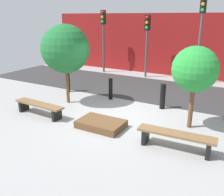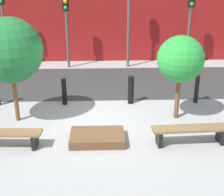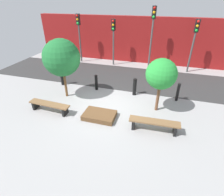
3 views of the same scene
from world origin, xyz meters
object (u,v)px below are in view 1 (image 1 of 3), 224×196
bollard_left (111,89)px  planter_bed (101,124)px  bench_right (176,137)px  traffic_light_mid_east (201,25)px  traffic_light_mid_west (147,35)px  bench_left (39,106)px  tree_behind_left_bench (65,49)px  traffic_light_west (103,30)px  tree_behind_right_bench (195,70)px  bollard_center (163,96)px  bollard_far_left (68,80)px

bollard_left → planter_bed: bearing=-66.4°
bench_right → traffic_light_mid_east: bearing=95.2°
traffic_light_mid_west → traffic_light_mid_east: size_ratio=0.80×
bench_left → bollard_left: bearing=67.8°
bench_left → tree_behind_left_bench: tree_behind_left_bench is taller
traffic_light_west → traffic_light_mid_west: traffic_light_west is taller
bench_left → traffic_light_west: size_ratio=0.56×
bollard_left → traffic_light_west: 5.73m
traffic_light_west → bench_left: bearing=-76.2°
planter_bed → traffic_light_mid_west: 7.41m
bench_right → planter_bed: (-2.37, 0.20, -0.23)m
bench_right → bollard_left: (-3.47, 2.72, 0.10)m
planter_bed → tree_behind_left_bench: size_ratio=0.46×
planter_bed → traffic_light_west: traffic_light_west is taller
bollard_left → traffic_light_west: bearing=124.3°
planter_bed → traffic_light_west: 8.42m
tree_behind_right_bench → bollard_center: tree_behind_right_bench is taller
tree_behind_left_bench → traffic_light_mid_east: 6.77m
bench_right → planter_bed: size_ratio=1.42×
traffic_light_mid_west → tree_behind_right_bench: bearing=-56.2°
bollard_left → traffic_light_mid_east: size_ratio=0.21×
bench_left → traffic_light_mid_west: size_ratio=0.60×
planter_bed → bollard_center: (1.10, 2.52, 0.36)m
tree_behind_left_bench → traffic_light_mid_west: 5.68m
bench_left → bollard_left: (1.27, 2.72, 0.12)m
bench_right → bollard_center: 3.01m
bench_right → planter_bed: bench_right is taller
bench_right → bollard_center: size_ratio=2.12×
bollard_center → tree_behind_right_bench: bearing=-42.8°
planter_bed → tree_behind_right_bench: size_ratio=0.56×
tree_behind_left_bench → bollard_far_left: size_ratio=2.79×
planter_bed → bollard_far_left: 4.18m
tree_behind_left_bench → bollard_left: 2.40m
bollard_far_left → traffic_light_west: (-0.82, 4.42, 1.95)m
bench_left → planter_bed: bench_left is taller
bench_right → tree_behind_right_bench: bearing=87.3°
bench_right → bollard_center: (-1.27, 2.72, 0.13)m
bench_left → traffic_light_mid_east: bearing=65.1°
tree_behind_right_bench → planter_bed: bearing=-150.3°
tree_behind_right_bench → bench_left: bearing=-161.8°
bench_left → bollard_left: 3.01m
bench_right → traffic_light_mid_east: size_ratio=0.48×
traffic_light_west → bench_right: bearing=-47.8°
bench_left → tree_behind_right_bench: 5.20m
bollard_center → traffic_light_mid_east: size_ratio=0.22×
planter_bed → bollard_far_left: (-3.30, 2.52, 0.43)m
bollard_far_left → traffic_light_mid_west: (1.93, 4.42, 1.77)m
bench_left → traffic_light_mid_east: 8.46m
planter_bed → tree_behind_right_bench: 3.21m
bench_left → planter_bed: size_ratio=1.43×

